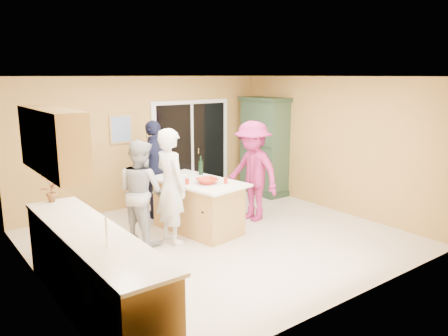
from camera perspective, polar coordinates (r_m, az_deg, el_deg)
floor at (r=7.22m, az=-0.48°, el=-9.24°), size 5.50×5.50×0.00m
ceiling at (r=6.73m, az=-0.52°, el=11.86°), size 5.50×5.00×0.10m
wall_back at (r=8.96m, az=-10.05°, el=3.39°), size 5.50×0.10×2.60m
wall_front at (r=5.12m, az=16.39°, el=-3.45°), size 5.50×0.10×2.60m
wall_left at (r=5.71m, az=-23.32°, el=-2.36°), size 0.10×5.00×2.60m
wall_right at (r=8.75m, az=14.18°, el=3.00°), size 0.10×5.00×2.60m
left_cabinet_run at (r=5.11m, az=-16.21°, el=-13.49°), size 0.65×3.05×1.24m
upper_cabinets at (r=5.46m, az=-21.53°, el=3.31°), size 0.35×1.60×0.75m
sliding_door at (r=9.49m, az=-4.24°, el=2.49°), size 1.90×0.07×2.10m
framed_picture at (r=8.67m, az=-13.30°, el=4.97°), size 0.46×0.04×0.56m
kitchen_island at (r=7.49m, az=-3.41°, el=-5.12°), size 1.17×1.80×0.88m
green_hutch at (r=9.76m, az=5.31°, el=2.71°), size 0.62×1.17×2.14m
woman_white at (r=6.89m, az=-6.94°, el=-2.38°), size 0.46×0.68×1.83m
woman_grey at (r=7.00m, az=-10.79°, el=-3.05°), size 0.82×0.94×1.65m
woman_navy at (r=8.20m, az=-8.92°, el=-0.14°), size 1.15×0.75×1.82m
woman_magenta at (r=7.94m, az=3.76°, el=-0.42°), size 0.78×1.23×1.82m
serving_bowl at (r=7.15m, az=-2.24°, el=-1.70°), size 0.36×0.36×0.08m
tulip_vase at (r=6.31m, az=-21.73°, el=-2.25°), size 0.27×0.23×0.44m
tumbler_near at (r=7.14m, az=0.23°, el=-1.66°), size 0.08×0.08×0.09m
tumbler_far at (r=7.11m, az=-4.84°, el=-1.77°), size 0.08×0.08×0.09m
wine_bottle at (r=7.77m, az=-3.05°, el=0.10°), size 0.08×0.08×0.34m
white_plate at (r=7.86m, az=-5.60°, el=-0.75°), size 0.23×0.23×0.01m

